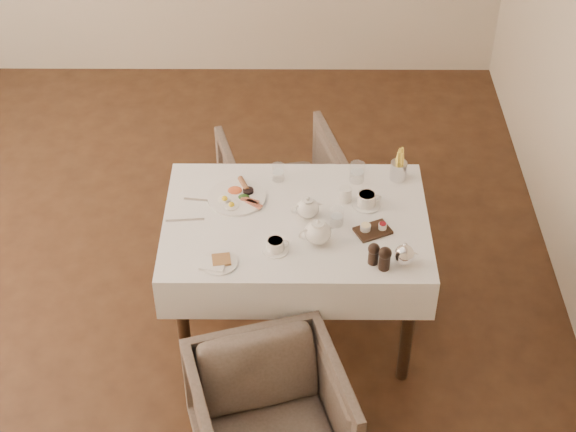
% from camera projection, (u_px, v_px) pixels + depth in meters
% --- Properties ---
extents(table, '(1.28, 0.88, 0.75)m').
position_uv_depth(table, '(296.00, 237.00, 4.32)').
color(table, black).
rests_on(table, ground).
extents(armchair_near, '(0.81, 0.82, 0.61)m').
position_uv_depth(armchair_near, '(270.00, 421.00, 3.89)').
color(armchair_near, '#493E35').
rests_on(armchair_near, ground).
extents(armchair_far, '(0.80, 0.82, 0.61)m').
position_uv_depth(armchair_far, '(282.00, 187.00, 5.16)').
color(armchair_far, '#493E35').
rests_on(armchair_far, ground).
extents(breakfast_plate, '(0.29, 0.29, 0.04)m').
position_uv_depth(breakfast_plate, '(237.00, 196.00, 4.36)').
color(breakfast_plate, white).
rests_on(breakfast_plate, table).
extents(side_plate, '(0.17, 0.17, 0.02)m').
position_uv_depth(side_plate, '(218.00, 263.00, 4.00)').
color(side_plate, white).
rests_on(side_plate, table).
extents(teapot_centre, '(0.18, 0.15, 0.12)m').
position_uv_depth(teapot_centre, '(308.00, 207.00, 4.22)').
color(teapot_centre, white).
rests_on(teapot_centre, table).
extents(teapot_front, '(0.20, 0.18, 0.14)m').
position_uv_depth(teapot_front, '(318.00, 231.00, 4.07)').
color(teapot_front, white).
rests_on(teapot_front, table).
extents(creamer, '(0.07, 0.07, 0.07)m').
position_uv_depth(creamer, '(346.00, 194.00, 4.33)').
color(creamer, white).
rests_on(creamer, table).
extents(teacup_near, '(0.12, 0.12, 0.06)m').
position_uv_depth(teacup_near, '(275.00, 246.00, 4.06)').
color(teacup_near, white).
rests_on(teacup_near, table).
extents(teacup_far, '(0.14, 0.14, 0.07)m').
position_uv_depth(teacup_far, '(367.00, 200.00, 4.30)').
color(teacup_far, white).
rests_on(teacup_far, table).
extents(glass_left, '(0.07, 0.07, 0.09)m').
position_uv_depth(glass_left, '(278.00, 172.00, 4.45)').
color(glass_left, silver).
rests_on(glass_left, table).
extents(glass_mid, '(0.07, 0.07, 0.09)m').
position_uv_depth(glass_mid, '(337.00, 217.00, 4.19)').
color(glass_mid, silver).
rests_on(glass_mid, table).
extents(glass_right, '(0.09, 0.09, 0.10)m').
position_uv_depth(glass_right, '(357.00, 172.00, 4.44)').
color(glass_right, silver).
rests_on(glass_right, table).
extents(condiment_board, '(0.19, 0.17, 0.04)m').
position_uv_depth(condiment_board, '(373.00, 230.00, 4.16)').
color(condiment_board, black).
rests_on(condiment_board, table).
extents(pepper_mill_left, '(0.07, 0.07, 0.11)m').
position_uv_depth(pepper_mill_left, '(374.00, 253.00, 3.97)').
color(pepper_mill_left, black).
rests_on(pepper_mill_left, table).
extents(pepper_mill_right, '(0.07, 0.07, 0.12)m').
position_uv_depth(pepper_mill_right, '(385.00, 258.00, 3.94)').
color(pepper_mill_right, black).
rests_on(pepper_mill_right, table).
extents(silver_pot, '(0.13, 0.12, 0.12)m').
position_uv_depth(silver_pot, '(404.00, 254.00, 3.97)').
color(silver_pot, white).
rests_on(silver_pot, table).
extents(fries_cup, '(0.08, 0.08, 0.18)m').
position_uv_depth(fries_cup, '(399.00, 166.00, 4.44)').
color(fries_cup, silver).
rests_on(fries_cup, table).
extents(cutlery_fork, '(0.19, 0.04, 0.00)m').
position_uv_depth(cutlery_fork, '(203.00, 200.00, 4.35)').
color(cutlery_fork, silver).
rests_on(cutlery_fork, table).
extents(cutlery_knife, '(0.19, 0.03, 0.00)m').
position_uv_depth(cutlery_knife, '(185.00, 220.00, 4.23)').
color(cutlery_knife, silver).
rests_on(cutlery_knife, table).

